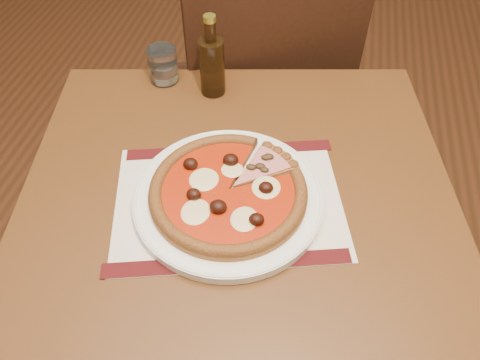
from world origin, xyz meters
name	(u,v)px	position (x,y,z in m)	size (l,w,h in m)	color
table	(238,231)	(0.35, 0.45, 0.65)	(0.94, 0.94, 0.75)	brown
chair_far	(262,95)	(0.31, 1.02, 0.54)	(0.59, 0.59, 0.94)	black
placemat	(228,201)	(0.34, 0.44, 0.75)	(0.41, 0.29, 0.00)	silver
plate	(228,198)	(0.34, 0.44, 0.76)	(0.34, 0.34, 0.02)	white
pizza	(228,191)	(0.34, 0.44, 0.78)	(0.28, 0.28, 0.04)	#9D5726
ham_slice	(269,167)	(0.40, 0.51, 0.78)	(0.11, 0.13, 0.02)	#9D5726
water_glass	(163,65)	(0.11, 0.77, 0.79)	(0.07, 0.07, 0.08)	white
bottle	(212,64)	(0.23, 0.75, 0.82)	(0.06, 0.06, 0.18)	black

